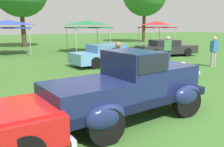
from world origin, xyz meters
TOP-DOWN VIEW (x-y plane):
  - ground_plane at (0.00, 0.00)m, footprint 120.00×120.00m
  - feature_pickup_truck at (-0.65, 0.26)m, footprint 4.40×2.40m
  - show_car_skyblue at (2.26, 8.02)m, footprint 4.69×2.33m
  - show_car_charcoal at (7.94, 9.96)m, footprint 4.66×2.17m
  - spectator_near_truck at (0.55, 3.34)m, footprint 0.33×0.45m
  - spectator_between_cars at (5.31, 6.44)m, footprint 0.46×0.43m
  - spectator_by_row at (7.34, 4.94)m, footprint 0.42×0.27m
  - canopy_tent_left_field at (-2.77, 15.96)m, footprint 3.09×3.09m
  - canopy_tent_center_field at (3.52, 15.22)m, footprint 3.31×3.31m
  - canopy_tent_right_field at (10.53, 14.89)m, footprint 2.78×2.78m

SIDE VIEW (x-z plane):
  - ground_plane at x=0.00m, z-range 0.00..0.00m
  - show_car_skyblue at x=2.26m, z-range -0.01..1.21m
  - show_car_charcoal at x=7.94m, z-range -0.01..1.21m
  - feature_pickup_truck at x=-0.65m, z-range 0.01..1.71m
  - spectator_near_truck at x=0.55m, z-range 0.07..1.76m
  - spectator_between_cars at x=5.31m, z-range 0.07..1.76m
  - spectator_by_row at x=7.34m, z-range 0.07..1.76m
  - canopy_tent_right_field at x=10.53m, z-range 1.07..3.78m
  - canopy_tent_left_field at x=-2.77m, z-range 1.07..3.78m
  - canopy_tent_center_field at x=3.52m, z-range 1.07..3.78m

